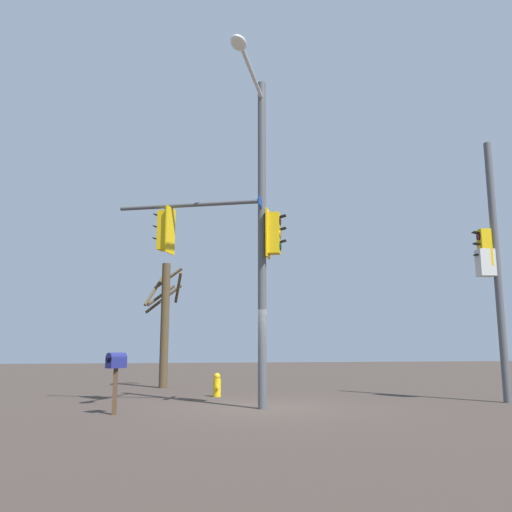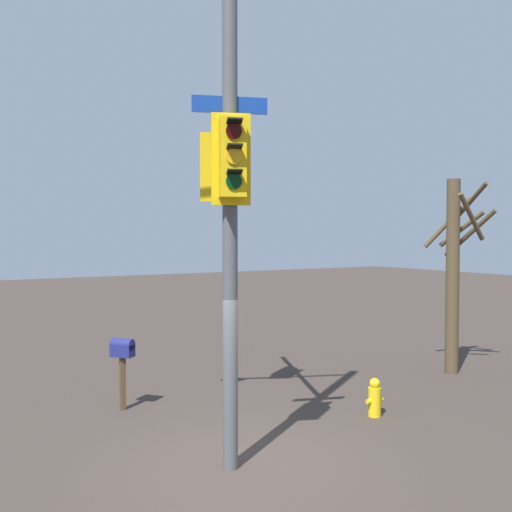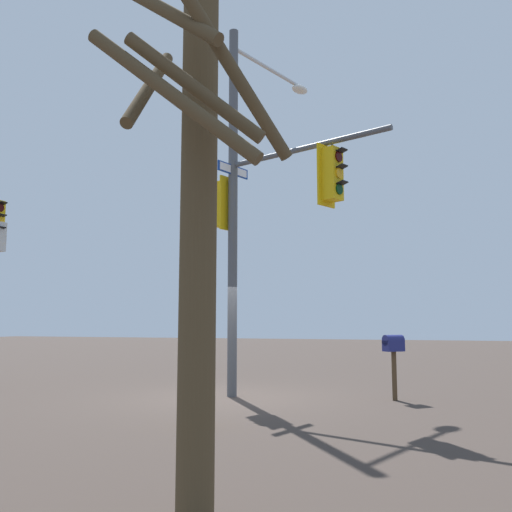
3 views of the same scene
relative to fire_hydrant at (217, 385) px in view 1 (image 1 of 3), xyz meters
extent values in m
plane|color=#3C322C|center=(-3.30, -0.77, -0.34)|extent=(80.00, 80.00, 0.00)
cylinder|color=#4C4F54|center=(-3.50, -0.72, 4.08)|extent=(0.22, 0.22, 8.85)
cylinder|color=silver|center=(-4.82, -0.17, 8.06)|extent=(2.68, 1.19, 0.10)
ellipsoid|color=silver|center=(-6.15, 0.37, 7.98)|extent=(0.69, 0.56, 0.20)
cylinder|color=#4C4F54|center=(-2.72, 1.17, 5.08)|extent=(1.67, 3.82, 0.12)
cube|color=gold|center=(-2.45, 1.82, 4.38)|extent=(0.46, 0.43, 1.10)
cube|color=gold|center=(-2.53, 1.67, 4.38)|extent=(0.52, 0.29, 1.30)
cylinder|color=#2F0403|center=(-2.37, 1.97, 4.72)|extent=(0.21, 0.13, 0.22)
cube|color=black|center=(-2.34, 2.04, 4.84)|extent=(0.26, 0.24, 0.06)
cylinder|color=#F2A814|center=(-2.37, 1.97, 4.38)|extent=(0.21, 0.13, 0.22)
cube|color=black|center=(-2.34, 2.04, 4.50)|extent=(0.26, 0.24, 0.06)
cylinder|color=black|center=(-2.37, 1.97, 4.04)|extent=(0.21, 0.13, 0.22)
cube|color=black|center=(-2.34, 2.04, 4.16)|extent=(0.26, 0.24, 0.06)
cylinder|color=#4C4F54|center=(-2.45, 1.82, 5.00)|extent=(0.04, 0.04, 0.15)
cube|color=gold|center=(-3.63, -1.03, 4.17)|extent=(0.45, 0.41, 1.10)
cube|color=gold|center=(-3.57, -0.87, 4.17)|extent=(0.54, 0.24, 1.30)
cylinder|color=#2F0403|center=(-3.69, -1.18, 4.51)|extent=(0.22, 0.11, 0.22)
cube|color=black|center=(-3.72, -1.25, 4.63)|extent=(0.25, 0.23, 0.06)
cylinder|color=#F2A814|center=(-3.69, -1.18, 4.17)|extent=(0.22, 0.11, 0.22)
cube|color=black|center=(-3.72, -1.25, 4.29)|extent=(0.25, 0.23, 0.06)
cylinder|color=black|center=(-3.69, -1.18, 3.83)|extent=(0.22, 0.11, 0.22)
cube|color=black|center=(-3.72, -1.25, 3.95)|extent=(0.25, 0.23, 0.06)
cube|color=navy|center=(-3.50, -0.72, 4.97)|extent=(1.04, 0.41, 0.24)
cube|color=white|center=(-3.49, -0.70, 4.97)|extent=(0.94, 0.35, 0.18)
cylinder|color=#4C4F54|center=(-3.37, -7.79, 3.50)|extent=(0.21, 0.21, 7.68)
cube|color=silver|center=(-3.33, -7.45, 3.63)|extent=(0.42, 0.50, 0.79)
cube|color=gold|center=(-3.33, -7.46, 4.07)|extent=(0.41, 0.36, 1.10)
cylinder|color=#2F0403|center=(-3.30, -7.30, 4.41)|extent=(0.22, 0.07, 0.22)
cube|color=black|center=(-3.29, -7.23, 4.53)|extent=(0.23, 0.20, 0.06)
cylinder|color=#F2A814|center=(-3.30, -7.30, 4.07)|extent=(0.22, 0.07, 0.22)
cube|color=black|center=(-3.29, -7.23, 4.19)|extent=(0.23, 0.20, 0.06)
cylinder|color=black|center=(-3.30, -7.30, 3.73)|extent=(0.22, 0.07, 0.22)
cube|color=black|center=(-3.29, -7.23, 3.85)|extent=(0.23, 0.20, 0.06)
cylinder|color=yellow|center=(0.00, 0.00, -0.07)|extent=(0.24, 0.24, 0.55)
sphere|color=yellow|center=(0.00, 0.00, 0.29)|extent=(0.20, 0.20, 0.20)
cylinder|color=yellow|center=(-0.14, 0.00, -0.04)|extent=(0.10, 0.09, 0.09)
cylinder|color=yellow|center=(0.14, 0.00, -0.04)|extent=(0.10, 0.09, 0.09)
cube|color=#4C3823|center=(-3.96, 2.88, 0.18)|extent=(0.10, 0.10, 1.05)
cube|color=navy|center=(-3.96, 2.88, 0.83)|extent=(0.47, 0.49, 0.24)
cylinder|color=navy|center=(-3.96, 2.88, 0.95)|extent=(0.47, 0.49, 0.24)
cylinder|color=#4C3D27|center=(4.03, 1.58, 2.07)|extent=(0.33, 0.33, 4.82)
cylinder|color=#4C3D27|center=(4.36, 2.04, 3.41)|extent=(1.04, 0.80, 1.30)
cylinder|color=#4C3D27|center=(4.09, 1.10, 3.53)|extent=(1.07, 0.25, 1.14)
cylinder|color=#4C3D27|center=(4.72, 1.64, 3.13)|extent=(0.23, 1.47, 1.23)
cylinder|color=#4C3D27|center=(4.55, 1.48, 3.95)|extent=(0.34, 1.14, 0.89)
cylinder|color=#4C3D27|center=(4.54, 1.76, 3.24)|extent=(0.47, 1.13, 0.93)
camera|label=1|loc=(-16.85, 2.10, 1.19)|focal=36.74mm
camera|label=2|loc=(-7.47, -8.04, 3.09)|focal=40.23mm
camera|label=3|loc=(8.39, 3.43, 1.36)|focal=37.84mm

